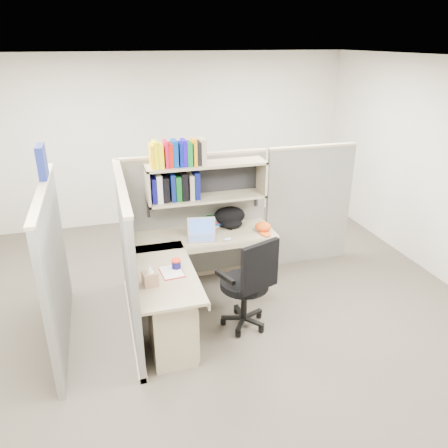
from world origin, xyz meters
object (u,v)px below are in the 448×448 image
object	(u,v)px
task_chair	(247,297)
snack_canister	(176,264)
backpack	(231,217)
desk	(183,298)
laptop	(202,230)

from	to	relation	value
task_chair	snack_canister	bearing A→B (deg)	164.65
backpack	task_chair	world-z (taller)	task_chair
snack_canister	task_chair	size ratio (longest dim) A/B	0.09
backpack	desk	bearing A→B (deg)	-148.94
desk	laptop	bearing A→B (deg)	62.15
task_chair	desk	bearing A→B (deg)	174.14
desk	snack_canister	distance (m)	0.36
laptop	backpack	xyz separation A→B (m)	(0.43, 0.28, -0.00)
desk	backpack	bearing A→B (deg)	51.00
backpack	snack_canister	size ratio (longest dim) A/B	4.04
laptop	task_chair	distance (m)	0.96
laptop	snack_canister	bearing A→B (deg)	-114.69
laptop	backpack	world-z (taller)	same
backpack	task_chair	bearing A→B (deg)	-117.48
laptop	snack_canister	xyz separation A→B (m)	(-0.41, -0.60, -0.07)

